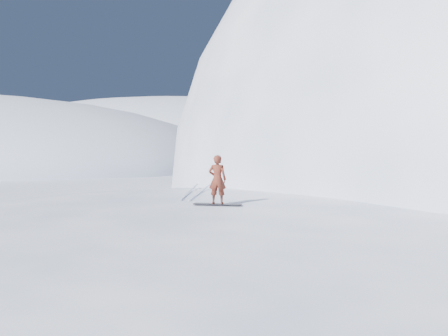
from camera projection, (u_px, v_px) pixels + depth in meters
The scene contains 9 objects.
ground at pixel (186, 289), 12.96m from camera, with size 400.00×400.00×0.00m, color white.
near_ridge at pixel (237, 264), 15.68m from camera, with size 36.00×28.00×4.80m, color white.
peak_shoulder at pixel (407, 206), 30.42m from camera, with size 28.00×24.00×18.00m, color white.
far_ridge_c at pixel (165, 160), 128.71m from camera, with size 140.00×90.00×36.00m, color white.
wind_bumps at pixel (189, 268), 15.15m from camera, with size 16.00×14.40×1.00m.
snowboard at pixel (217, 204), 13.72m from camera, with size 1.53×0.29×0.03m, color black.
snowboarder at pixel (217, 179), 13.68m from camera, with size 0.56×0.37×1.54m, color maroon.
vapor_plume at pixel (10, 172), 68.72m from camera, with size 8.84×7.07×6.19m, color white.
board_tracks at pixel (196, 191), 17.73m from camera, with size 1.43×5.96×0.04m.
Camera 1 is at (3.75, -12.24, 4.27)m, focal length 35.00 mm.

